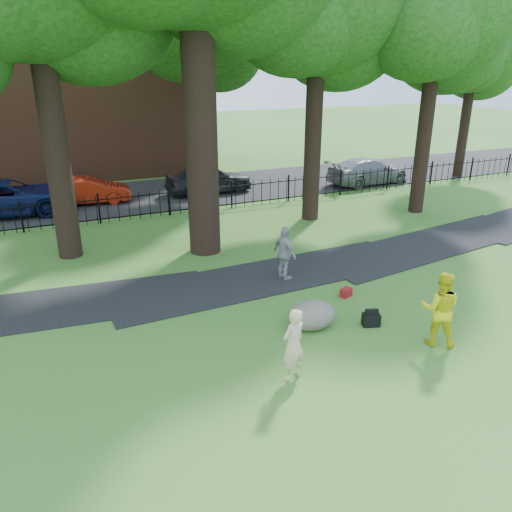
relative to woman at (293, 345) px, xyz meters
name	(u,v)px	position (x,y,z in m)	size (l,w,h in m)	color
ground	(298,343)	(0.81, 1.22, -0.82)	(120.00, 120.00, 0.00)	#3A6E26
footpath	(267,277)	(1.81, 5.12, -0.82)	(36.00, 2.60, 0.03)	black
street	(150,195)	(0.81, 17.22, -0.82)	(80.00, 7.00, 0.02)	black
iron_fence	(169,202)	(0.81, 13.22, -0.22)	(44.00, 0.04, 1.20)	black
brick_building	(42,70)	(-3.19, 25.22, 5.18)	(18.00, 8.00, 12.00)	brown
tree_row	(198,5)	(1.33, 9.62, 7.33)	(26.82, 7.96, 12.42)	black
woman	(293,345)	(0.00, 0.00, 0.00)	(0.60, 0.39, 1.64)	beige
man	(440,309)	(3.85, -0.15, 0.11)	(0.90, 0.70, 1.86)	yellow
pedestrian	(285,254)	(2.25, 4.77, 0.04)	(1.01, 0.42, 1.73)	#98979C
boulder	(312,313)	(1.52, 1.80, -0.45)	(1.27, 0.96, 0.75)	#5D584E
backpack	(371,320)	(2.94, 1.20, -0.66)	(0.44, 0.28, 0.33)	black
red_bag	(346,292)	(3.33, 2.94, -0.70)	(0.36, 0.22, 0.24)	maroon
red_sedan	(89,191)	(-2.19, 16.72, -0.19)	(1.34, 3.85, 1.27)	#B5210D
navy_van	(7,198)	(-5.71, 16.22, -0.04)	(2.59, 5.63, 1.56)	#0E1848
grey_car	(209,179)	(3.79, 16.40, -0.06)	(1.79, 4.46, 1.52)	black
silver_car	(368,171)	(12.64, 14.79, -0.10)	(2.01, 4.95, 1.44)	gray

